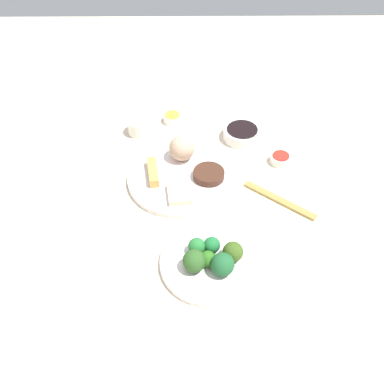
{
  "coord_description": "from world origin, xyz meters",
  "views": [
    {
      "loc": [
        0.89,
        -0.02,
        0.86
      ],
      "look_at": [
        0.08,
        -0.02,
        0.06
      ],
      "focal_mm": 41.13,
      "sensor_mm": 36.0,
      "label": 1
    }
  ],
  "objects_px": {
    "sauce_ramekin_sweet_and_sour": "(280,159)",
    "chopsticks_pair": "(279,200)",
    "main_plate": "(181,178)",
    "soy_sauce_bowl": "(242,134)",
    "broccoli_plate": "(210,263)",
    "sauce_ramekin_hot_mustard": "(172,118)",
    "teacup": "(139,127)"
  },
  "relations": [
    {
      "from": "sauce_ramekin_sweet_and_sour",
      "to": "main_plate",
      "type": "bearing_deg",
      "value": -75.81
    },
    {
      "from": "broccoli_plate",
      "to": "sauce_ramekin_sweet_and_sour",
      "type": "distance_m",
      "value": 0.42
    },
    {
      "from": "sauce_ramekin_hot_mustard",
      "to": "broccoli_plate",
      "type": "bearing_deg",
      "value": 9.95
    },
    {
      "from": "soy_sauce_bowl",
      "to": "broccoli_plate",
      "type": "bearing_deg",
      "value": -13.76
    },
    {
      "from": "main_plate",
      "to": "soy_sauce_bowl",
      "type": "distance_m",
      "value": 0.26
    },
    {
      "from": "sauce_ramekin_sweet_and_sour",
      "to": "chopsticks_pair",
      "type": "distance_m",
      "value": 0.16
    },
    {
      "from": "main_plate",
      "to": "teacup",
      "type": "bearing_deg",
      "value": -148.58
    },
    {
      "from": "sauce_ramekin_sweet_and_sour",
      "to": "teacup",
      "type": "bearing_deg",
      "value": -109.09
    },
    {
      "from": "main_plate",
      "to": "broccoli_plate",
      "type": "relative_size",
      "value": 1.28
    },
    {
      "from": "soy_sauce_bowl",
      "to": "sauce_ramekin_hot_mustard",
      "type": "bearing_deg",
      "value": -112.76
    },
    {
      "from": "sauce_ramekin_sweet_and_sour",
      "to": "teacup",
      "type": "xyz_separation_m",
      "value": [
        -0.15,
        -0.42,
        0.01
      ]
    },
    {
      "from": "teacup",
      "to": "broccoli_plate",
      "type": "bearing_deg",
      "value": 21.82
    },
    {
      "from": "soy_sauce_bowl",
      "to": "sauce_ramekin_sweet_and_sour",
      "type": "xyz_separation_m",
      "value": [
        0.12,
        0.1,
        -0.0
      ]
    },
    {
      "from": "broccoli_plate",
      "to": "teacup",
      "type": "height_order",
      "value": "teacup"
    },
    {
      "from": "broccoli_plate",
      "to": "sauce_ramekin_sweet_and_sour",
      "type": "relative_size",
      "value": 3.98
    },
    {
      "from": "sauce_ramekin_sweet_and_sour",
      "to": "teacup",
      "type": "distance_m",
      "value": 0.45
    },
    {
      "from": "sauce_ramekin_hot_mustard",
      "to": "chopsticks_pair",
      "type": "distance_m",
      "value": 0.47
    },
    {
      "from": "sauce_ramekin_hot_mustard",
      "to": "teacup",
      "type": "height_order",
      "value": "teacup"
    },
    {
      "from": "sauce_ramekin_sweet_and_sour",
      "to": "chopsticks_pair",
      "type": "height_order",
      "value": "sauce_ramekin_sweet_and_sour"
    },
    {
      "from": "main_plate",
      "to": "broccoli_plate",
      "type": "xyz_separation_m",
      "value": [
        0.29,
        0.07,
        -0.0
      ]
    },
    {
      "from": "soy_sauce_bowl",
      "to": "teacup",
      "type": "height_order",
      "value": "teacup"
    },
    {
      "from": "soy_sauce_bowl",
      "to": "sauce_ramekin_hot_mustard",
      "type": "distance_m",
      "value": 0.23
    },
    {
      "from": "chopsticks_pair",
      "to": "soy_sauce_bowl",
      "type": "bearing_deg",
      "value": -164.34
    },
    {
      "from": "sauce_ramekin_hot_mustard",
      "to": "chopsticks_pair",
      "type": "bearing_deg",
      "value": 38.87
    },
    {
      "from": "teacup",
      "to": "chopsticks_pair",
      "type": "xyz_separation_m",
      "value": [
        0.3,
        0.4,
        -0.02
      ]
    },
    {
      "from": "broccoli_plate",
      "to": "chopsticks_pair",
      "type": "height_order",
      "value": "broccoli_plate"
    },
    {
      "from": "main_plate",
      "to": "chopsticks_pair",
      "type": "xyz_separation_m",
      "value": [
        0.08,
        0.26,
        -0.0
      ]
    },
    {
      "from": "sauce_ramekin_hot_mustard",
      "to": "teacup",
      "type": "xyz_separation_m",
      "value": [
        0.06,
        -0.1,
        0.01
      ]
    },
    {
      "from": "main_plate",
      "to": "sauce_ramekin_hot_mustard",
      "type": "xyz_separation_m",
      "value": [
        -0.28,
        -0.03,
        0.0
      ]
    },
    {
      "from": "soy_sauce_bowl",
      "to": "sauce_ramekin_sweet_and_sour",
      "type": "height_order",
      "value": "soy_sauce_bowl"
    },
    {
      "from": "main_plate",
      "to": "sauce_ramekin_sweet_and_sour",
      "type": "xyz_separation_m",
      "value": [
        -0.07,
        0.29,
        0.0
      ]
    },
    {
      "from": "broccoli_plate",
      "to": "soy_sauce_bowl",
      "type": "relative_size",
      "value": 2.03
    }
  ]
}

